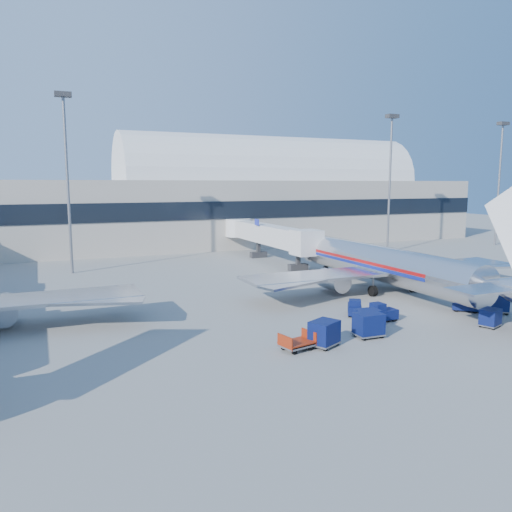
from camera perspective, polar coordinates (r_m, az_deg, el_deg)
name	(u,v)px	position (r m, az deg, el deg)	size (l,w,h in m)	color
ground	(329,311)	(45.76, 8.33, -6.29)	(260.00, 260.00, 0.00)	gray
terminal	(99,206)	(94.12, -17.52, 5.50)	(170.00, 28.15, 21.00)	#B2AA9E
airliner_main	(388,265)	(54.45, 14.86, -1.00)	(32.00, 37.26, 12.07)	silver
jetbridge_near	(264,234)	(75.49, 0.96, 2.55)	(4.40, 27.50, 6.25)	silver
mast_west	(66,157)	(67.73, -20.87, 10.57)	(2.00, 1.20, 22.60)	slate
mast_east	(390,163)	(86.25, 15.11, 10.21)	(2.00, 1.20, 22.60)	slate
mast_far_east	(500,165)	(103.64, 26.13, 9.28)	(2.00, 1.20, 22.60)	slate
barrier_near	(462,286)	(58.39, 22.49, -3.22)	(3.00, 0.55, 0.90)	#9E9E96
barrier_mid	(484,284)	(60.78, 24.66, -2.91)	(3.00, 0.55, 0.90)	#9E9E96
barrier_far	(506,282)	(63.25, 26.66, -2.63)	(3.00, 0.55, 0.90)	#9E9E96
tug_lead	(382,313)	(43.27, 14.16, -6.31)	(2.51, 1.34, 1.60)	#091243
tug_right	(464,304)	(48.98, 22.72, -5.08)	(2.40, 2.37, 1.47)	#091243
tug_left	(354,308)	(44.67, 11.19, -5.82)	(2.21, 2.55, 1.50)	#091243
cart_train_a	(368,319)	(40.55, 12.67, -7.04)	(1.94, 1.53, 1.63)	#091243
cart_train_b	(369,324)	(38.63, 12.74, -7.63)	(2.15, 1.67, 1.85)	#091243
cart_train_c	(324,333)	(35.94, 7.80, -8.70)	(2.60, 2.37, 1.85)	#091243
cart_solo_near	(490,317)	(44.51, 25.21, -6.36)	(2.03, 1.79, 1.49)	#091243
cart_solo_far	(496,302)	(49.44, 25.70, -4.77)	(2.63, 2.50, 1.84)	#091243
cart_open_red	(297,344)	(35.15, 4.74, -9.98)	(2.57, 2.05, 0.61)	slate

